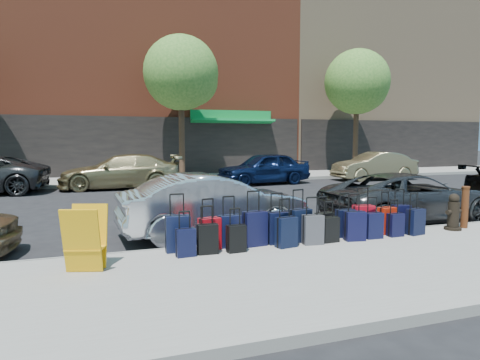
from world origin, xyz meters
name	(u,v)px	position (x,y,z in m)	size (l,w,h in m)	color
ground	(229,210)	(0.00, 0.00, 0.00)	(120.00, 120.00, 0.00)	black
sidewalk_near	(350,269)	(0.00, -6.50, 0.07)	(60.00, 4.00, 0.15)	gray
sidewalk_far	(171,179)	(0.00, 10.00, 0.07)	(60.00, 4.00, 0.15)	gray
curb_near	(294,241)	(0.00, -4.48, 0.07)	(60.00, 0.08, 0.15)	gray
curb_far	(179,183)	(0.00, 7.98, 0.07)	(60.00, 0.08, 0.15)	gray
building_center	(148,24)	(0.00, 17.99, 9.98)	(17.00, 12.85, 20.00)	brown
building_right	(349,54)	(16.00, 17.99, 8.98)	(15.00, 12.12, 18.00)	#9B7E5F
tree_center	(184,75)	(0.64, 9.50, 5.41)	(3.80, 3.80, 7.27)	black
tree_right	(359,84)	(11.14, 9.50, 5.41)	(3.80, 3.80, 7.27)	black
suitcase_front_0	(178,233)	(-2.52, -4.78, 0.48)	(0.45, 0.26, 1.07)	black
suitcase_front_1	(209,234)	(-1.94, -4.84, 0.45)	(0.43, 0.29, 0.96)	#A90A14
suitcase_front_2	(230,231)	(-1.51, -4.76, 0.46)	(0.42, 0.25, 0.98)	black
suitcase_front_3	(255,229)	(-1.03, -4.84, 0.48)	(0.47, 0.29, 1.07)	black
suitcase_front_4	(278,228)	(-0.55, -4.84, 0.47)	(0.42, 0.23, 1.01)	black
suitcase_front_5	(300,225)	(-0.06, -4.83, 0.48)	(0.48, 0.32, 1.06)	black
suitcase_front_6	(324,226)	(0.52, -4.79, 0.43)	(0.39, 0.26, 0.88)	black
suitcase_front_7	(345,223)	(1.04, -4.77, 0.44)	(0.40, 0.24, 0.93)	black
suitcase_front_8	(363,220)	(1.48, -4.77, 0.47)	(0.46, 0.30, 1.03)	#AF0B1B
suitcase_front_9	(387,220)	(2.05, -4.81, 0.44)	(0.42, 0.28, 0.92)	#AE1D0B
suitcase_front_10	(400,218)	(2.46, -4.75, 0.45)	(0.41, 0.25, 0.96)	black
suitcase_back_0	(186,242)	(-2.45, -5.14, 0.40)	(0.35, 0.21, 0.80)	black
suitcase_back_1	(208,239)	(-2.04, -5.10, 0.42)	(0.37, 0.23, 0.87)	black
suitcase_back_2	(236,238)	(-1.52, -5.16, 0.40)	(0.35, 0.21, 0.81)	black
suitcase_back_4	(286,232)	(-0.51, -5.14, 0.44)	(0.42, 0.29, 0.93)	black
suitcase_back_5	(313,230)	(0.08, -5.11, 0.44)	(0.41, 0.27, 0.93)	#3F3E44
suitcase_back_6	(330,229)	(0.48, -5.07, 0.41)	(0.35, 0.22, 0.82)	black
suitcase_back_7	(355,226)	(1.03, -5.12, 0.45)	(0.44, 0.30, 0.96)	black
suitcase_back_8	(373,225)	(1.50, -5.09, 0.42)	(0.37, 0.22, 0.87)	black
suitcase_back_9	(395,225)	(2.06, -5.09, 0.40)	(0.34, 0.20, 0.79)	black
suitcase_back_10	(415,222)	(2.57, -5.10, 0.43)	(0.41, 0.28, 0.90)	black
fire_hydrant	(453,213)	(3.73, -4.98, 0.53)	(0.42, 0.37, 0.82)	black
bollard	(465,206)	(4.14, -4.91, 0.65)	(0.18, 0.18, 0.97)	#38190C
display_rack	(85,239)	(-4.10, -5.41, 0.65)	(0.72, 0.76, 1.01)	orange
car_near_1	(214,205)	(-1.36, -3.11, 0.71)	(1.49, 4.28, 1.41)	silver
car_near_2	(409,197)	(3.97, -3.27, 0.65)	(2.17, 4.70, 1.31)	#363638
car_far_1	(121,172)	(-2.74, 6.97, 0.76)	(2.12, 5.21, 1.51)	tan
car_far_2	(264,168)	(3.87, 6.58, 0.77)	(1.82, 4.51, 1.54)	#0D193C
car_far_3	(374,166)	(10.21, 6.60, 0.74)	(1.56, 4.49, 1.48)	#8F8157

